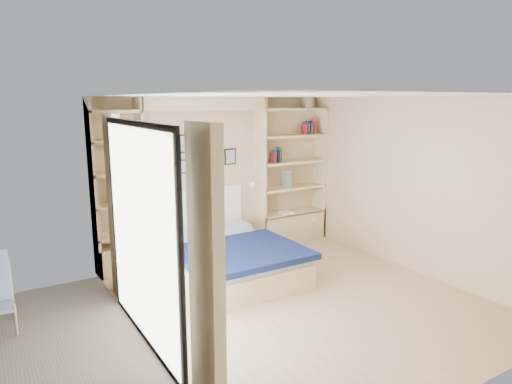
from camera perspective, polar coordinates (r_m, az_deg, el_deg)
ground at (r=5.91m, az=5.48°, el=-13.12°), size 4.50×4.50×0.00m
room_shell at (r=6.62m, az=-4.95°, el=-0.60°), size 4.50×4.50×4.50m
bed at (r=6.47m, az=-3.40°, el=-8.32°), size 1.65×2.16×1.07m
photo_gallery at (r=7.14m, az=-8.03°, el=4.50°), size 1.48×0.02×0.82m
reading_lamps at (r=7.07m, az=-6.07°, el=0.35°), size 1.92×0.12×0.15m
shelf_decor at (r=7.74m, az=3.07°, el=5.80°), size 3.53×0.23×2.03m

